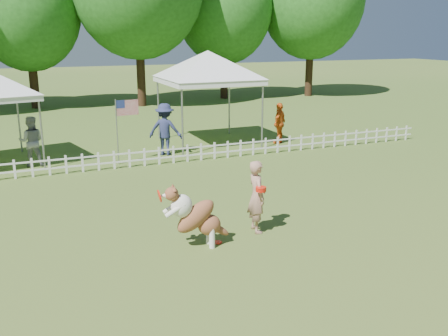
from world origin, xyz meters
The scene contains 13 objects.
ground centered at (0.00, 0.00, 0.00)m, with size 120.00×120.00×0.00m, color #2D561B.
picket_fence centered at (0.00, 7.00, 0.30)m, with size 22.00×0.08×0.60m, color silver, non-canonical shape.
handler centered at (0.71, 0.50, 0.81)m, with size 0.59×0.39×1.62m, color tan.
dog centered at (-0.81, 0.17, 0.68)m, with size 1.32×0.44×1.37m, color brown, non-canonical shape.
frisbee_on_turf centered at (-0.34, 0.22, 0.01)m, with size 0.20×0.20×0.02m, color red.
canopy_tent_right centered at (2.95, 9.46, 1.78)m, with size 3.45×3.45×3.56m, color white, non-canonical shape.
flag_pole centered at (-1.00, 7.57, 1.10)m, with size 0.84×0.09×2.19m, color gray, non-canonical shape.
spectator_a centered at (-3.67, 8.43, 0.83)m, with size 0.81×0.63×1.66m, color gray.
spectator_b centered at (0.85, 8.29, 0.93)m, with size 1.20×0.69×1.86m, color #242A4E.
spectator_c centered at (5.60, 8.45, 0.82)m, with size 0.96×0.40×1.63m, color #DC5E19.
tree_center_left centered at (-3.00, 22.50, 4.90)m, with size 6.00×6.00×9.80m, color #205618, non-canonical shape.
tree_right centered at (9.00, 22.50, 5.20)m, with size 6.20×6.20×10.40m, color #205618, non-canonical shape.
tree_far_right centered at (15.00, 21.50, 5.70)m, with size 7.00×7.00×11.40m, color #205618, non-canonical shape.
Camera 1 is at (-3.92, -8.85, 4.29)m, focal length 40.00 mm.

